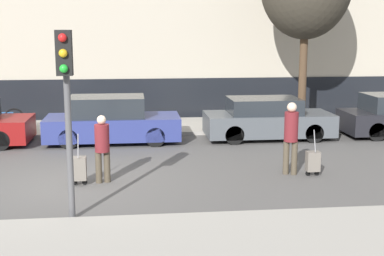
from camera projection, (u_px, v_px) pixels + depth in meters
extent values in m
plane|color=#565451|center=(74.00, 185.00, 12.35)|extent=(80.00, 80.00, 0.00)
cube|color=#A39E93|center=(50.00, 248.00, 8.67)|extent=(28.00, 2.50, 0.12)
cube|color=#A39E93|center=(95.00, 128.00, 19.18)|extent=(28.00, 3.00, 0.12)
cube|color=black|center=(98.00, 99.00, 21.17)|extent=(27.44, 0.06, 1.60)
cylinder|color=black|center=(0.00, 140.00, 15.81)|extent=(0.60, 0.18, 0.60)
cylinder|color=black|center=(12.00, 130.00, 17.41)|extent=(0.60, 0.18, 0.60)
cube|color=navy|center=(113.00, 127.00, 16.90)|extent=(4.20, 1.74, 0.70)
cube|color=#23282D|center=(107.00, 106.00, 16.76)|extent=(2.31, 1.53, 0.63)
cylinder|color=black|center=(155.00, 137.00, 16.32)|extent=(0.60, 0.18, 0.60)
cylinder|color=black|center=(153.00, 128.00, 17.85)|extent=(0.60, 0.18, 0.60)
cylinder|color=black|center=(69.00, 139.00, 16.03)|extent=(0.60, 0.18, 0.60)
cylinder|color=black|center=(74.00, 129.00, 17.56)|extent=(0.60, 0.18, 0.60)
cube|color=#4C5156|center=(268.00, 124.00, 17.50)|extent=(4.12, 1.78, 0.70)
cube|color=#23282D|center=(264.00, 106.00, 17.37)|extent=(2.27, 1.56, 0.50)
cylinder|color=black|center=(314.00, 133.00, 16.90)|extent=(0.60, 0.18, 0.60)
cylinder|color=black|center=(298.00, 124.00, 18.46)|extent=(0.60, 0.18, 0.60)
cylinder|color=black|center=(234.00, 135.00, 16.62)|extent=(0.60, 0.18, 0.60)
cylinder|color=black|center=(225.00, 126.00, 18.18)|extent=(0.60, 0.18, 0.60)
cylinder|color=black|center=(377.00, 132.00, 17.14)|extent=(0.60, 0.18, 0.60)
cylinder|color=black|center=(357.00, 123.00, 18.66)|extent=(0.60, 0.18, 0.60)
cylinder|color=#4C4233|center=(99.00, 167.00, 12.47)|extent=(0.15, 0.15, 0.74)
cylinder|color=#4C4233|center=(107.00, 167.00, 12.54)|extent=(0.15, 0.15, 0.74)
cylinder|color=maroon|center=(102.00, 138.00, 12.38)|extent=(0.34, 0.34, 0.65)
sphere|color=beige|center=(101.00, 120.00, 12.30)|extent=(0.21, 0.21, 0.21)
cube|color=slate|center=(79.00, 168.00, 12.30)|extent=(0.32, 0.24, 0.55)
cylinder|color=black|center=(75.00, 183.00, 12.34)|extent=(0.12, 0.03, 0.12)
cylinder|color=black|center=(85.00, 182.00, 12.37)|extent=(0.12, 0.03, 0.12)
cylinder|color=gray|center=(78.00, 146.00, 12.12)|extent=(0.02, 0.19, 0.53)
cylinder|color=#4C4233|center=(294.00, 158.00, 13.17)|extent=(0.15, 0.15, 0.84)
cylinder|color=#4C4233|center=(286.00, 158.00, 13.22)|extent=(0.15, 0.15, 0.84)
cylinder|color=maroon|center=(291.00, 127.00, 13.05)|extent=(0.34, 0.34, 0.73)
sphere|color=beige|center=(292.00, 107.00, 12.97)|extent=(0.24, 0.24, 0.24)
cube|color=slate|center=(313.00, 161.00, 13.08)|extent=(0.32, 0.24, 0.49)
cylinder|color=black|center=(308.00, 173.00, 13.12)|extent=(0.12, 0.03, 0.12)
cylinder|color=black|center=(317.00, 173.00, 13.15)|extent=(0.12, 0.03, 0.12)
cylinder|color=gray|center=(315.00, 141.00, 12.91)|extent=(0.02, 0.19, 0.53)
cylinder|color=#515154|center=(69.00, 127.00, 9.85)|extent=(0.12, 0.12, 3.54)
cube|color=black|center=(64.00, 53.00, 9.42)|extent=(0.28, 0.24, 0.80)
sphere|color=red|center=(62.00, 38.00, 9.22)|extent=(0.15, 0.15, 0.15)
sphere|color=gold|center=(63.00, 53.00, 9.27)|extent=(0.15, 0.15, 0.15)
sphere|color=green|center=(64.00, 69.00, 9.32)|extent=(0.15, 0.15, 0.15)
torus|color=black|center=(14.00, 118.00, 18.62)|extent=(0.72, 0.06, 0.72)
cylinder|color=#4C3826|center=(303.00, 76.00, 19.02)|extent=(0.28, 0.28, 3.55)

